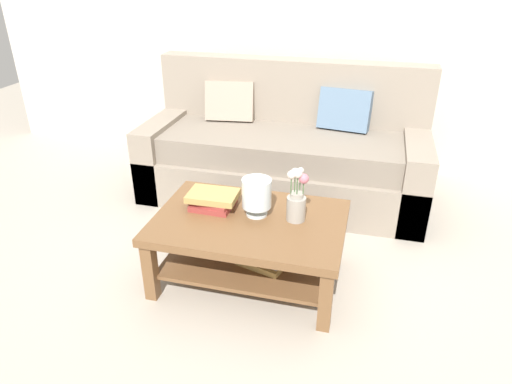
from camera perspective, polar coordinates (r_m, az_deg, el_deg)
ground_plane at (r=3.17m, az=2.31°, el=-7.26°), size 10.00×10.00×0.00m
back_wall at (r=4.26m, az=7.86°, el=21.02°), size 6.40×0.12×2.70m
couch at (r=3.77m, az=3.54°, el=4.92°), size 2.24×0.90×1.06m
coffee_table at (r=2.75m, az=-0.70°, el=-5.43°), size 1.11×0.76×0.42m
book_stack_main at (r=2.80m, az=-5.42°, el=-0.95°), size 0.31×0.23×0.10m
glass_hurricane_vase at (r=2.67m, az=0.07°, el=-0.27°), size 0.17×0.17×0.23m
flower_pitcher at (r=2.63m, az=5.07°, el=-0.90°), size 0.12×0.11×0.33m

